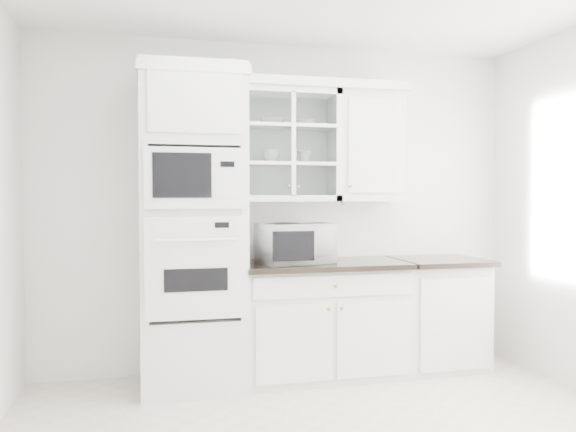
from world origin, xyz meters
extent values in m
cube|color=white|center=(0.00, 1.74, 1.35)|extent=(4.00, 0.02, 2.70)
cube|color=white|center=(-0.75, 1.43, 1.20)|extent=(0.76, 0.65, 2.40)
cube|color=white|center=(-0.75, 1.09, 0.94)|extent=(0.70, 0.03, 0.72)
cube|color=black|center=(-0.75, 1.07, 0.86)|extent=(0.44, 0.01, 0.16)
cube|color=white|center=(-0.75, 1.09, 1.56)|extent=(0.70, 0.03, 0.43)
cube|color=black|center=(-0.84, 1.07, 1.58)|extent=(0.40, 0.01, 0.31)
cube|color=white|center=(0.28, 1.45, 0.44)|extent=(1.30, 0.60, 0.88)
cube|color=#312319|center=(0.28, 1.42, 0.90)|extent=(1.32, 0.67, 0.04)
cube|color=white|center=(1.28, 1.45, 0.44)|extent=(0.70, 0.60, 0.88)
cube|color=#312319|center=(1.28, 1.42, 0.90)|extent=(0.72, 0.67, 0.04)
cube|color=white|center=(0.03, 1.58, 1.85)|extent=(0.80, 0.33, 0.90)
cube|color=white|center=(0.03, 1.58, 1.70)|extent=(0.74, 0.29, 0.02)
cube|color=white|center=(0.03, 1.58, 2.00)|extent=(0.74, 0.29, 0.02)
cube|color=white|center=(0.71, 1.58, 1.85)|extent=(0.55, 0.33, 0.90)
cube|color=white|center=(-0.07, 1.56, 2.33)|extent=(2.14, 0.38, 0.07)
imported|color=white|center=(0.03, 1.40, 1.08)|extent=(0.63, 0.56, 0.31)
imported|color=white|center=(-0.11, 1.57, 2.04)|extent=(0.25, 0.25, 0.05)
imported|color=white|center=(0.17, 1.60, 2.04)|extent=(0.20, 0.20, 0.05)
imported|color=white|center=(-0.11, 1.58, 1.76)|extent=(0.15, 0.15, 0.10)
imported|color=white|center=(0.16, 1.58, 1.76)|extent=(0.13, 0.13, 0.10)
camera|label=1|loc=(-1.00, -2.84, 1.44)|focal=35.00mm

